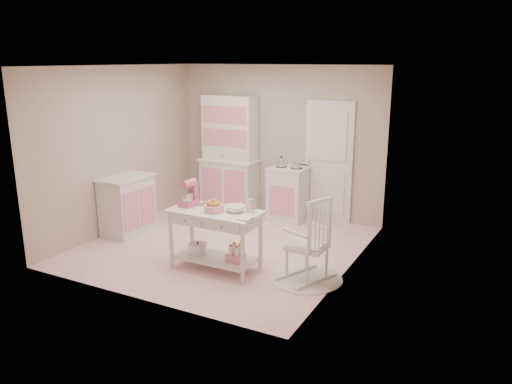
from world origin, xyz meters
TOP-DOWN VIEW (x-y plane):
  - room_shell at (0.00, 0.00)m, footprint 3.84×3.84m
  - door at (0.95, 1.87)m, footprint 0.82×0.05m
  - hutch at (-0.86, 1.66)m, footprint 1.06×0.50m
  - stove at (0.34, 1.61)m, footprint 0.62×0.57m
  - base_cabinet at (-1.63, -0.20)m, footprint 0.54×0.84m
  - lace_rug at (1.53, -0.51)m, footprint 0.92×0.92m
  - rocking_chair at (1.53, -0.51)m, footprint 0.73×0.85m
  - work_table at (0.34, -0.74)m, footprint 1.20×0.60m
  - stand_mixer at (-0.08, -0.72)m, footprint 0.22×0.30m
  - cookie_tray at (0.19, -0.56)m, footprint 0.34×0.24m
  - bread_basket at (0.36, -0.79)m, footprint 0.25×0.25m
  - mixing_bowl at (0.60, -0.66)m, footprint 0.26×0.26m
  - metal_pitcher at (0.78, -0.58)m, footprint 0.10×0.10m
  - recipe_book at (0.79, -0.86)m, footprint 0.15×0.20m

SIDE VIEW (x-z plane):
  - lace_rug at x=1.53m, z-range 0.00..0.01m
  - work_table at x=0.34m, z-range 0.00..0.80m
  - stove at x=0.34m, z-range 0.00..0.92m
  - base_cabinet at x=-1.63m, z-range 0.00..0.92m
  - rocking_chair at x=1.53m, z-range 0.00..1.10m
  - cookie_tray at x=0.19m, z-range 0.80..0.82m
  - recipe_book at x=0.79m, z-range 0.80..0.82m
  - mixing_bowl at x=0.60m, z-range 0.80..0.88m
  - bread_basket at x=0.36m, z-range 0.80..0.89m
  - metal_pitcher at x=0.78m, z-range 0.80..0.97m
  - stand_mixer at x=-0.08m, z-range 0.80..1.14m
  - door at x=0.95m, z-range 0.00..2.04m
  - hutch at x=-0.86m, z-range 0.00..2.08m
  - room_shell at x=0.00m, z-range 0.34..2.96m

